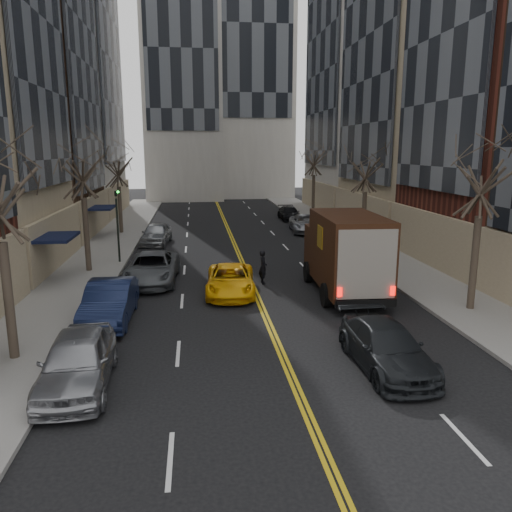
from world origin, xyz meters
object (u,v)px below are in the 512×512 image
(observer_sedan, at_px, (386,347))
(pedestrian, at_px, (263,267))
(ups_truck, at_px, (345,254))
(taxi, at_px, (231,280))

(observer_sedan, bearing_deg, pedestrian, 101.62)
(ups_truck, relative_size, observer_sedan, 1.47)
(taxi, distance_m, pedestrian, 2.49)
(observer_sedan, relative_size, taxi, 1.01)
(observer_sedan, height_order, taxi, observer_sedan)
(ups_truck, distance_m, taxi, 5.59)
(observer_sedan, distance_m, taxi, 9.82)
(ups_truck, bearing_deg, observer_sedan, -95.70)
(ups_truck, bearing_deg, pedestrian, 148.95)
(ups_truck, xyz_separation_m, pedestrian, (-3.60, 2.35, -1.09))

